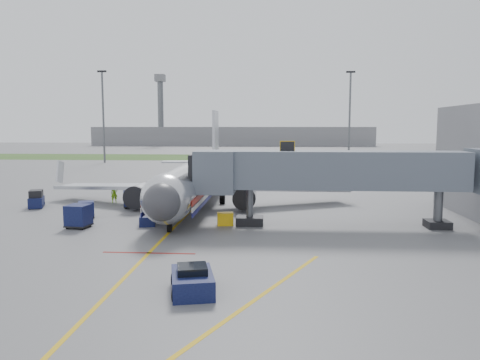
# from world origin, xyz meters

# --- Properties ---
(ground) EXTENTS (400.00, 400.00, 0.00)m
(ground) POSITION_xyz_m (0.00, 0.00, 0.00)
(ground) COLOR #565659
(ground) RESTS_ON ground
(grass_strip) EXTENTS (300.00, 25.00, 0.01)m
(grass_strip) POSITION_xyz_m (0.00, 90.00, 0.01)
(grass_strip) COLOR #2D4C1E
(grass_strip) RESTS_ON ground
(apron_markings) EXTENTS (21.52, 50.00, 0.01)m
(apron_markings) POSITION_xyz_m (0.00, -7.40, 0.00)
(apron_markings) COLOR gold
(apron_markings) RESTS_ON ground
(airliner) EXTENTS (32.10, 35.67, 10.25)m
(airliner) POSITION_xyz_m (0.00, 15.25, 2.65)
(airliner) COLOR silver
(airliner) RESTS_ON ground
(jet_bridge) EXTENTS (25.30, 4.00, 6.90)m
(jet_bridge) POSITION_xyz_m (12.86, 5.00, 4.47)
(jet_bridge) COLOR slate
(jet_bridge) RESTS_ON ground
(light_mast_left) EXTENTS (2.00, 0.44, 20.40)m
(light_mast_left) POSITION_xyz_m (-30.00, 70.00, 10.78)
(light_mast_left) COLOR #595B60
(light_mast_left) RESTS_ON ground
(light_mast_right) EXTENTS (2.00, 0.44, 20.40)m
(light_mast_right) POSITION_xyz_m (25.00, 75.00, 10.78)
(light_mast_right) COLOR #595B60
(light_mast_right) RESTS_ON ground
(distant_terminal) EXTENTS (120.00, 14.00, 8.00)m
(distant_terminal) POSITION_xyz_m (-10.00, 170.00, 4.00)
(distant_terminal) COLOR slate
(distant_terminal) RESTS_ON ground
(control_tower) EXTENTS (4.00, 4.00, 30.00)m
(control_tower) POSITION_xyz_m (-40.00, 165.00, 17.33)
(control_tower) COLOR #595B60
(control_tower) RESTS_ON ground
(pushback_tug) EXTENTS (2.64, 3.57, 1.34)m
(pushback_tug) POSITION_xyz_m (4.00, -10.85, 0.56)
(pushback_tug) COLOR black
(pushback_tug) RESTS_ON ground
(baggage_tug) EXTENTS (2.09, 2.79, 1.75)m
(baggage_tug) POSITION_xyz_m (-15.71, 11.94, 0.77)
(baggage_tug) COLOR black
(baggage_tug) RESTS_ON ground
(baggage_cart_a) EXTENTS (2.00, 2.00, 1.69)m
(baggage_cart_a) POSITION_xyz_m (-6.17, 12.44, 0.86)
(baggage_cart_a) COLOR black
(baggage_cart_a) RESTS_ON ground
(baggage_cart_b) EXTENTS (1.76, 1.76, 1.48)m
(baggage_cart_b) POSITION_xyz_m (-8.55, 6.94, 0.75)
(baggage_cart_b) COLOR black
(baggage_cart_b) RESTS_ON ground
(baggage_cart_c) EXTENTS (1.91, 1.91, 1.85)m
(baggage_cart_c) POSITION_xyz_m (-7.60, 3.05, 0.94)
(baggage_cart_c) COLOR black
(baggage_cart_c) RESTS_ON ground
(belt_loader) EXTENTS (1.87, 3.95, 1.86)m
(belt_loader) POSITION_xyz_m (-2.51, 5.11, 0.46)
(belt_loader) COLOR black
(belt_loader) RESTS_ON ground
(ground_power_cart) EXTENTS (1.41, 1.05, 1.03)m
(ground_power_cart) POSITION_xyz_m (4.00, 4.83, 0.51)
(ground_power_cart) COLOR #E9B20D
(ground_power_cart) RESTS_ON ground
(ramp_worker) EXTENTS (0.85, 0.75, 1.95)m
(ramp_worker) POSITION_xyz_m (-8.94, 15.42, 0.97)
(ramp_worker) COLOR #91E51A
(ramp_worker) RESTS_ON ground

